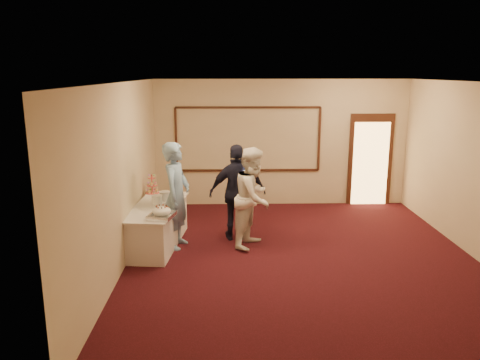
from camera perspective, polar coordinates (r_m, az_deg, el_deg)
name	(u,v)px	position (r m, az deg, el deg)	size (l,w,h in m)	color
floor	(302,259)	(8.26, 7.61, -9.57)	(7.00, 7.00, 0.00)	black
room_walls	(306,143)	(7.72, 8.07, 4.45)	(6.04, 7.04, 3.02)	beige
wall_molding	(248,139)	(11.12, 0.98, 4.99)	(3.45, 0.04, 1.55)	#381D10
doorway	(370,160)	(11.69, 15.59, 2.33)	(1.05, 0.07, 2.20)	#381D10
buffet_table	(157,225)	(8.83, -10.04, -5.46)	(1.03, 2.17, 0.77)	white
pavlova_tray	(162,213)	(7.97, -9.53, -3.96)	(0.47, 0.59, 0.20)	silver
cupcake_stand	(152,186)	(9.59, -10.68, -0.69)	(0.29, 0.29, 0.42)	#D54A46
plate_stack_a	(157,200)	(8.80, -10.08, -2.36)	(0.20, 0.20, 0.16)	white
plate_stack_b	(165,196)	(9.01, -9.15, -1.94)	(0.21, 0.21, 0.17)	white
tart	(163,210)	(8.32, -9.42, -3.62)	(0.31, 0.31, 0.06)	white
man	(176,195)	(8.55, -7.75, -1.88)	(0.71, 0.47, 1.95)	#7BA2CB
woman	(253,197)	(8.55, 1.64, -2.13)	(0.90, 0.70, 1.85)	white
guest	(238,193)	(8.88, -0.28, -1.54)	(1.08, 0.45, 1.85)	black
camera_flash	(244,172)	(8.66, 0.55, 0.96)	(0.07, 0.04, 0.05)	white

